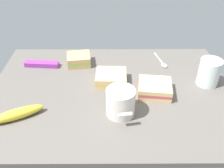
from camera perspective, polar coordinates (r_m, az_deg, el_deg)
The scene contains 9 objects.
tabletop at distance 93.23cm, azimuth 0.00°, elevation -1.98°, with size 90.00×64.00×2.00cm, color #5B5651.
coffee_mug_black at distance 80.21cm, azimuth 2.21°, elevation -4.09°, with size 9.41×11.97×9.33cm.
sandwich_main at distance 107.78cm, azimuth -7.41°, elevation 5.55°, with size 10.70×9.90×4.40cm.
sandwich_side at distance 91.39cm, azimuth 9.91°, elevation -0.99°, with size 12.78×11.76×4.40cm.
sandwich_extra at distance 95.26cm, azimuth -0.21°, elevation 1.35°, with size 11.70×10.59×4.40cm.
glass_of_milk at distance 100.60cm, azimuth 21.34°, elevation 2.19°, with size 8.00×8.00×10.23cm.
banana at distance 85.80cm, azimuth -20.59°, elevation -6.40°, with size 16.61×10.61×3.56cm.
spoon at distance 110.63cm, azimuth 11.47°, elevation 4.86°, with size 4.57×12.83×0.80cm.
snack_bar at distance 110.03cm, azimuth -15.53°, elevation 4.39°, with size 14.25×3.13×2.00cm, color purple.
Camera 1 is at (0.32, 73.25, 58.67)cm, focal length 40.12 mm.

